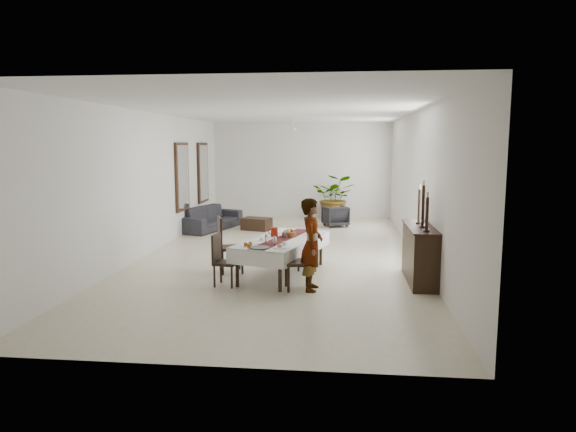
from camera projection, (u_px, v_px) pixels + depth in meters
The scene contains 88 objects.
floor at pixel (281, 254), 11.66m from camera, with size 6.00×12.00×0.00m, color beige.
ceiling at pixel (281, 111), 11.22m from camera, with size 6.00×12.00×0.02m, color white.
wall_back at pixel (302, 170), 17.35m from camera, with size 6.00×0.02×3.20m, color silver.
wall_front at pixel (215, 226), 5.53m from camera, with size 6.00×0.02×3.20m, color silver.
wall_left at pixel (151, 183), 11.75m from camera, with size 0.02×12.00×3.20m, color silver.
wall_right at pixel (418, 185), 11.13m from camera, with size 0.02×12.00×3.20m, color silver.
dining_table_top at pixel (282, 240), 9.71m from camera, with size 0.93×2.22×0.05m, color black.
table_leg_fl at pixel (237, 269), 8.95m from camera, with size 0.06×0.06×0.65m, color black.
table_leg_fr at pixel (280, 273), 8.64m from camera, with size 0.06×0.06×0.65m, color black.
table_leg_bl at pixel (284, 247), 10.88m from camera, with size 0.06×0.06×0.65m, color black.
table_leg_br at pixel (321, 250), 10.57m from camera, with size 0.06×0.06×0.65m, color black.
tablecloth_top at pixel (282, 239), 9.71m from camera, with size 1.09×2.39×0.01m, color silver.
tablecloth_drape_left at pixel (257, 244), 9.93m from camera, with size 0.01×2.39×0.28m, color white.
tablecloth_drape_right at pixel (309, 248), 9.52m from camera, with size 0.01×2.39×0.28m, color white.
tablecloth_drape_near at pixel (255, 259), 8.64m from camera, with size 1.09×0.01×0.28m, color white.
tablecloth_drape_far at pixel (305, 236), 10.81m from camera, with size 1.09×0.01×0.28m, color silver.
table_runner at pixel (282, 239), 9.70m from camera, with size 0.32×2.31×0.00m, color #5A1919.
red_pitcher at pixel (274, 232), 9.91m from camera, with size 0.14×0.14×0.19m, color maroon.
pitcher_handle at pixel (271, 232), 9.94m from camera, with size 0.11×0.11×0.02m, color maroon.
wine_glass_near at pixel (275, 240), 9.10m from camera, with size 0.06×0.06×0.16m, color silver.
wine_glass_mid at pixel (267, 239), 9.26m from camera, with size 0.06×0.06×0.16m, color silver.
wine_glass_far at pixel (286, 234), 9.72m from camera, with size 0.06×0.06×0.16m, color silver.
teacup_right at pixel (284, 243), 9.09m from camera, with size 0.08×0.08×0.06m, color silver.
saucer_right at pixel (284, 245), 9.09m from camera, with size 0.14×0.14×0.01m, color white.
teacup_left at pixel (262, 239), 9.51m from camera, with size 0.08×0.08×0.06m, color white.
saucer_left at pixel (262, 240), 9.51m from camera, with size 0.14×0.14×0.01m, color white.
plate_near_right at pixel (280, 248), 8.83m from camera, with size 0.22×0.22×0.01m, color white.
bread_near_right at pixel (280, 246), 8.82m from camera, with size 0.08×0.08×0.08m, color tan.
plate_near_left at pixel (253, 244), 9.17m from camera, with size 0.22×0.22×0.01m, color white.
plate_far_left at pixel (279, 233), 10.28m from camera, with size 0.22×0.22×0.01m, color white.
serving_tray at pixel (260, 248), 8.81m from camera, with size 0.33×0.33×0.02m, color #424247.
jam_jar_a at pixel (249, 246), 8.86m from camera, with size 0.06×0.06×0.07m, color #976615.
jam_jar_b at pixel (246, 245), 8.95m from camera, with size 0.06×0.06×0.07m, color #904115.
jam_jar_c at pixel (250, 244), 9.02m from camera, with size 0.06×0.06×0.07m, color #955815.
fruit_basket at pixel (289, 234), 9.89m from camera, with size 0.28×0.28×0.09m, color brown.
fruit_red at pixel (291, 231), 9.89m from camera, with size 0.08×0.08×0.08m, color #A3101D.
fruit_green at pixel (288, 231), 9.92m from camera, with size 0.07×0.07×0.07m, color #447422.
fruit_yellow at pixel (288, 231), 9.84m from camera, with size 0.08×0.08×0.08m, color gold.
chair_right_near_seat at pixel (298, 262), 8.78m from camera, with size 0.45×0.45×0.05m, color black.
chair_right_near_leg_fl at pixel (310, 279), 8.65m from camera, with size 0.05×0.05×0.45m, color black.
chair_right_near_leg_fr at pixel (307, 274), 9.01m from camera, with size 0.05×0.05×0.45m, color black.
chair_right_near_leg_bl at pixel (289, 280), 8.61m from camera, with size 0.05×0.05×0.45m, color black.
chair_right_near_leg_br at pixel (286, 274), 8.97m from camera, with size 0.05×0.05×0.45m, color black.
chair_right_near_back at pixel (310, 245), 8.76m from camera, with size 0.45×0.04×0.57m, color black.
chair_right_far_seat at pixel (307, 249), 10.17m from camera, with size 0.40×0.40×0.05m, color black.
chair_right_far_leg_fl at pixel (315, 262), 10.02m from camera, with size 0.04×0.04×0.40m, color black.
chair_right_far_leg_fr at pixel (316, 258), 10.35m from camera, with size 0.04×0.04×0.40m, color black.
chair_right_far_leg_bl at pixel (298, 261), 10.05m from camera, with size 0.04×0.04×0.40m, color black.
chair_right_far_leg_br at pixel (299, 258), 10.38m from camera, with size 0.04×0.04×0.40m, color black.
chair_right_far_back at pixel (317, 235), 10.12m from camera, with size 0.40×0.04×0.51m, color black.
chair_left_near_seat at pixel (226, 263), 9.01m from camera, with size 0.39×0.39×0.04m, color black.
chair_left_near_leg_fl at pixel (221, 272), 9.23m from camera, with size 0.04×0.04×0.38m, color black.
chair_left_near_leg_fr at pixel (214, 277), 8.92m from camera, with size 0.04×0.04×0.38m, color black.
chair_left_near_leg_bl at pixel (238, 273), 9.16m from camera, with size 0.04×0.04×0.38m, color black.
chair_left_near_leg_br at pixel (232, 278), 8.85m from camera, with size 0.04×0.04×0.38m, color black.
chair_left_near_back at pixel (216, 248), 9.01m from camera, with size 0.39×0.04×0.50m, color black.
chair_left_far_seat at pixel (231, 248), 9.96m from camera, with size 0.46×0.46×0.05m, color black.
chair_left_far_leg_fl at pixel (220, 259), 10.13m from camera, with size 0.05×0.05×0.46m, color black.
chair_left_far_leg_fr at pixel (223, 263), 9.77m from camera, with size 0.05×0.05×0.46m, color black.
chair_left_far_leg_bl at pixel (239, 258), 10.22m from camera, with size 0.05×0.05×0.46m, color black.
chair_left_far_leg_br at pixel (242, 262), 9.86m from camera, with size 0.05×0.05×0.46m, color black.
chair_left_far_back at pixel (220, 232), 9.87m from camera, with size 0.46×0.04×0.59m, color black.
woman at pixel (312, 245), 8.69m from camera, with size 0.58×0.38×1.58m, color gray.
sideboard_body at pixel (420, 255), 9.26m from camera, with size 0.44×1.65×0.99m, color black.
sideboard_top at pixel (421, 227), 9.19m from camera, with size 0.48×1.71×0.03m, color black.
candlestick_near_base at pixel (426, 231), 8.59m from camera, with size 0.11×0.11×0.03m, color black.
candlestick_near_shaft at pixel (427, 214), 8.55m from camera, with size 0.05×0.05×0.55m, color black.
candlestick_near_candle at pixel (428, 195), 8.51m from camera, with size 0.04×0.04×0.09m, color beige.
candlestick_mid_base at pixel (422, 227), 9.03m from camera, with size 0.11×0.11×0.03m, color black.
candlestick_mid_shaft at pixel (423, 206), 8.97m from camera, with size 0.05×0.05×0.71m, color black.
candlestick_mid_candle at pixel (424, 183), 8.92m from camera, with size 0.04×0.04×0.09m, color silver.
candlestick_far_base at pixel (419, 223), 9.46m from camera, with size 0.11×0.11×0.03m, color black.
candlestick_far_shaft at pixel (419, 206), 9.41m from camera, with size 0.05×0.05×0.60m, color black.
candlestick_far_candle at pixel (420, 187), 9.37m from camera, with size 0.04×0.04×0.09m, color silver.
sofa at pixel (210, 218), 15.02m from camera, with size 2.29×0.90×0.67m, color #2A282E.
armchair at pixel (335, 216), 15.57m from camera, with size 0.67×0.69×0.63m, color #262429.
coffee_table at pixel (257, 224), 14.95m from camera, with size 0.79×0.53×0.35m, color black.
potted_plant at pixel (335, 197), 16.85m from camera, with size 1.35×1.17×1.50m, color #275421.
mirror_frame_near at pixel (182, 177), 13.91m from camera, with size 0.06×1.05×1.85m, color black.
mirror_glass_near at pixel (183, 177), 13.91m from camera, with size 0.01×0.90×1.70m, color white.
mirror_frame_far at pixel (203, 173), 15.98m from camera, with size 0.06×1.05×1.85m, color black.
mirror_glass_far at pixel (204, 173), 15.98m from camera, with size 0.01×0.90×1.70m, color silver.
fan_rod at pixel (293, 122), 14.19m from camera, with size 0.04×0.04×0.20m, color white.
fan_hub at pixel (293, 129), 14.21m from camera, with size 0.16×0.16×0.08m, color white.
fan_blade_n at pixel (295, 129), 14.56m from camera, with size 0.10×0.55×0.01m, color silver.
fan_blade_s at pixel (292, 129), 13.87m from camera, with size 0.10×0.55×0.01m, color silver.
fan_blade_e at pixel (306, 129), 14.18m from camera, with size 0.55×0.10×0.01m, color silver.
fan_blade_w at pixel (281, 129), 14.25m from camera, with size 0.55×0.10×0.01m, color silver.
Camera 1 is at (1.36, -11.35, 2.47)m, focal length 32.00 mm.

